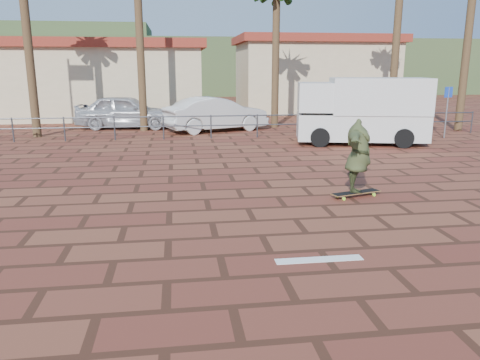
# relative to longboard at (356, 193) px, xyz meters

# --- Properties ---
(ground) EXTENTS (120.00, 120.00, 0.00)m
(ground) POSITION_rel_longboard_xyz_m (-2.65, -2.23, -0.10)
(ground) COLOR brown
(ground) RESTS_ON ground
(paint_stripe) EXTENTS (1.40, 0.22, 0.01)m
(paint_stripe) POSITION_rel_longboard_xyz_m (-1.95, -3.43, -0.10)
(paint_stripe) COLOR white
(paint_stripe) RESTS_ON ground
(guardrail) EXTENTS (24.06, 0.06, 1.00)m
(guardrail) POSITION_rel_longboard_xyz_m (-2.65, 9.77, 0.58)
(guardrail) COLOR #47494F
(guardrail) RESTS_ON ground
(building_west) EXTENTS (12.60, 7.60, 4.50)m
(building_west) POSITION_rel_longboard_xyz_m (-8.65, 19.77, 2.18)
(building_west) COLOR beige
(building_west) RESTS_ON ground
(building_east) EXTENTS (10.60, 6.60, 5.00)m
(building_east) POSITION_rel_longboard_xyz_m (5.35, 21.77, 2.44)
(building_east) COLOR beige
(building_east) RESTS_ON ground
(hill_front) EXTENTS (70.00, 18.00, 6.00)m
(hill_front) POSITION_rel_longboard_xyz_m (-2.65, 47.77, 2.90)
(hill_front) COLOR #384C28
(hill_front) RESTS_ON ground
(hill_back) EXTENTS (35.00, 14.00, 8.00)m
(hill_back) POSITION_rel_longboard_xyz_m (-24.65, 53.77, 3.90)
(hill_back) COLOR #384C28
(hill_back) RESTS_ON ground
(longboard) EXTENTS (1.28, 0.62, 0.12)m
(longboard) POSITION_rel_longboard_xyz_m (0.00, 0.00, 0.00)
(longboard) COLOR olive
(longboard) RESTS_ON ground
(skateboarder) EXTENTS (1.31, 2.16, 1.71)m
(skateboarder) POSITION_rel_longboard_xyz_m (0.00, 0.00, 0.88)
(skateboarder) COLOR #384022
(skateboarder) RESTS_ON longboard
(campervan) EXTENTS (5.27, 3.08, 2.56)m
(campervan) POSITION_rel_longboard_xyz_m (3.15, 7.59, 1.25)
(campervan) COLOR silver
(campervan) RESTS_ON ground
(car_silver) EXTENTS (5.02, 2.47, 1.65)m
(car_silver) POSITION_rel_longboard_xyz_m (-6.55, 13.77, 0.72)
(car_silver) COLOR #A4A6AB
(car_silver) RESTS_ON ground
(car_white) EXTENTS (5.17, 3.35, 1.61)m
(car_white) POSITION_rel_longboard_xyz_m (-2.23, 12.11, 0.70)
(car_white) COLOR silver
(car_white) RESTS_ON ground
(street_sign) EXTENTS (0.43, 0.18, 2.16)m
(street_sign) POSITION_rel_longboard_xyz_m (7.32, 8.55, 1.41)
(street_sign) COLOR gray
(street_sign) RESTS_ON ground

